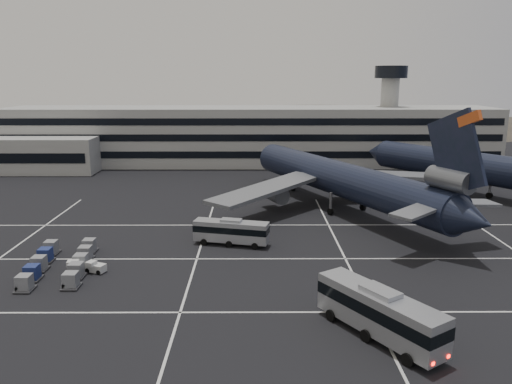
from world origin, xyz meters
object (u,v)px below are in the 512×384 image
Objects in this scene: trijet_main at (343,179)px; bus_near at (379,311)px; bus_far at (231,231)px; tug_a at (76,266)px; uld_cluster at (60,263)px.

bus_near is at bearing -121.09° from trijet_main.
tug_a is at bearing 132.22° from bus_far.
bus_far is at bearing 19.18° from tug_a.
bus_near reaches higher than uld_cluster.
bus_far is (-17.36, -16.92, -3.35)m from trijet_main.
uld_cluster reaches higher than tug_a.
uld_cluster is (-19.16, -8.53, -1.07)m from bus_far.
tug_a is (-34.49, -26.27, -4.57)m from trijet_main.
trijet_main is 43.59m from tug_a.
bus_near is 1.19× the size of bus_far.
trijet_main is 5.36× the size of bus_far.
tug_a is 0.19× the size of uld_cluster.
trijet_main reaches higher than bus_far.
trijet_main is 20.95× the size of tug_a.
bus_far reaches higher than tug_a.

